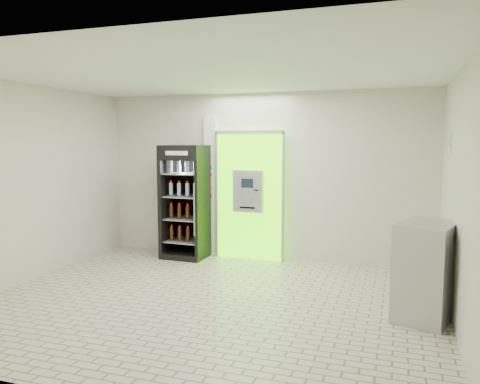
% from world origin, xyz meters
% --- Properties ---
extents(ground, '(6.00, 6.00, 0.00)m').
position_xyz_m(ground, '(0.00, 0.00, 0.00)').
color(ground, beige).
rests_on(ground, ground).
extents(room_shell, '(6.00, 6.00, 6.00)m').
position_xyz_m(room_shell, '(0.00, 0.00, 1.84)').
color(room_shell, beige).
rests_on(room_shell, ground).
extents(atm_assembly, '(1.30, 0.24, 2.33)m').
position_xyz_m(atm_assembly, '(-0.20, 2.41, 1.17)').
color(atm_assembly, '#59F700').
rests_on(atm_assembly, ground).
extents(pillar, '(0.22, 0.11, 2.60)m').
position_xyz_m(pillar, '(-0.98, 2.45, 1.30)').
color(pillar, silver).
rests_on(pillar, ground).
extents(beverage_cooler, '(0.79, 0.74, 2.07)m').
position_xyz_m(beverage_cooler, '(-1.35, 2.15, 0.99)').
color(beverage_cooler, black).
rests_on(beverage_cooler, ground).
extents(steel_cabinet, '(0.84, 1.02, 1.17)m').
position_xyz_m(steel_cabinet, '(2.70, 0.35, 0.59)').
color(steel_cabinet, '#A4A7AC').
rests_on(steel_cabinet, ground).
extents(exit_sign, '(0.02, 0.22, 0.26)m').
position_xyz_m(exit_sign, '(2.99, 1.40, 2.12)').
color(exit_sign, white).
rests_on(exit_sign, room_shell).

